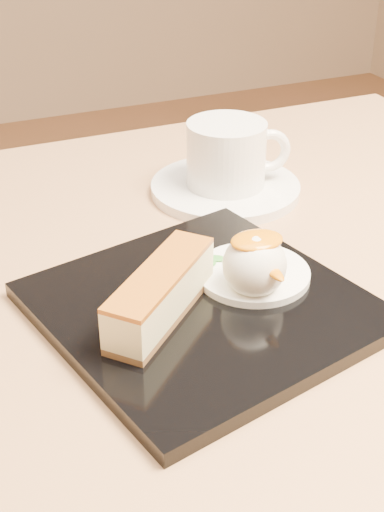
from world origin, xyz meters
name	(u,v)px	position (x,y,z in m)	size (l,w,h in m)	color
table	(247,456)	(0.00, 0.00, 0.56)	(0.80, 0.80, 0.72)	black
dessert_plate	(203,307)	(-0.04, 0.01, 0.73)	(0.22, 0.22, 0.01)	black
cheesecake	(161,293)	(-0.07, 0.01, 0.75)	(0.11, 0.10, 0.04)	brown
cream_smear	(253,273)	(0.01, 0.03, 0.73)	(0.09, 0.09, 0.01)	white
ice_cream_scoop	(255,265)	(0.00, 0.01, 0.76)	(0.05, 0.05, 0.05)	white
mango_sauce	(257,240)	(0.00, 0.01, 0.78)	(0.04, 0.03, 0.01)	orange
mint_sprig	(206,261)	(-0.02, 0.05, 0.74)	(0.04, 0.03, 0.00)	#39912F
saucer	(225,188)	(0.07, 0.20, 0.72)	(0.15, 0.15, 0.01)	white
coffee_cup	(228,153)	(0.07, 0.20, 0.76)	(0.10, 0.08, 0.06)	white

